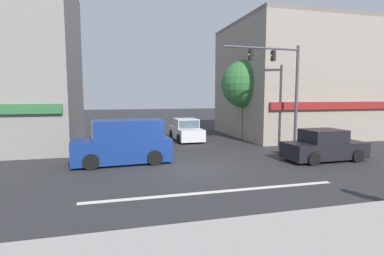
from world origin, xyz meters
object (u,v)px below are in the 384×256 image
Objects in this scene: utility_pole_near_left at (5,80)px; traffic_light_mast at (283,80)px; sedan_crossing_leftbound at (324,147)px; van_crossing_rightbound at (124,143)px; utility_pole_far_right at (259,90)px; street_tree at (245,84)px; sedan_crossing_center at (186,131)px.

traffic_light_mast is (15.32, -2.54, 0.08)m from utility_pole_near_left.
van_crossing_rightbound is at bearing 168.81° from sedan_crossing_leftbound.
traffic_light_mast is at bearing 7.18° from van_crossing_rightbound.
sedan_crossing_leftbound is at bearing -93.39° from utility_pole_far_right.
utility_pole_near_left is 1.12× the size of utility_pole_far_right.
utility_pole_near_left is (-15.04, -2.12, -0.01)m from street_tree.
sedan_crossing_leftbound is 9.89m from sedan_crossing_center.
street_tree is 0.83× the size of utility_pole_far_right.
utility_pole_far_right is at bearing 86.61° from sedan_crossing_leftbound.
utility_pole_near_left reaches higher than utility_pole_far_right.
sedan_crossing_center is (-4.29, 0.69, -3.40)m from street_tree.
van_crossing_rightbound is at bearing -172.82° from traffic_light_mast.
traffic_light_mast reaches higher than street_tree.
sedan_crossing_leftbound is 9.99m from van_crossing_rightbound.
utility_pole_far_right is at bearing 8.47° from utility_pole_near_left.
traffic_light_mast is at bearing -49.57° from sedan_crossing_center.
utility_pole_near_left reaches higher than traffic_light_mast.
street_tree is 5.52m from sedan_crossing_center.
utility_pole_near_left is 1.91× the size of sedan_crossing_leftbound.
utility_pole_far_right reaches higher than sedan_crossing_center.
van_crossing_rightbound is (-8.98, -5.83, -3.11)m from street_tree.
traffic_light_mast is (0.28, -4.67, 0.07)m from street_tree.
utility_pole_near_left is 1.27× the size of traffic_light_mast.
van_crossing_rightbound is (6.06, -3.71, -3.09)m from utility_pole_near_left.
sedan_crossing_leftbound is (0.54, -3.11, -3.46)m from traffic_light_mast.
sedan_crossing_leftbound is at bearing -11.19° from van_crossing_rightbound.
utility_pole_near_left is at bearing -171.96° from street_tree.
sedan_crossing_center is (10.75, 2.82, -3.39)m from utility_pole_near_left.
street_tree is 1.42× the size of sedan_crossing_leftbound.
street_tree is 4.68m from traffic_light_mast.
street_tree is at bearing -9.18° from sedan_crossing_center.
traffic_light_mast is 9.85m from van_crossing_rightbound.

